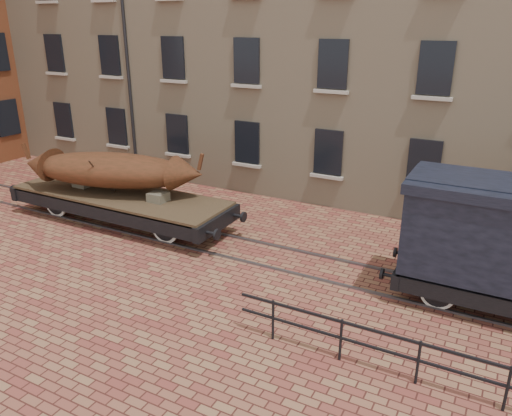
% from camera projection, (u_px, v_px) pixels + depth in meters
% --- Properties ---
extents(ground, '(90.00, 90.00, 0.00)m').
position_uv_depth(ground, '(241.00, 250.00, 15.90)').
color(ground, brown).
extents(warehouse_cream, '(40.00, 10.19, 14.00)m').
position_uv_depth(warehouse_cream, '(423.00, 17.00, 20.38)').
color(warehouse_cream, tan).
rests_on(warehouse_cream, ground).
extents(rail_track, '(30.00, 1.52, 0.06)m').
position_uv_depth(rail_track, '(241.00, 249.00, 15.89)').
color(rail_track, '#59595E').
rests_on(rail_track, ground).
extents(flatcar_wagon, '(9.28, 2.52, 1.40)m').
position_uv_depth(flatcar_wagon, '(120.00, 199.00, 17.77)').
color(flatcar_wagon, brown).
rests_on(flatcar_wagon, ground).
extents(iron_boat, '(6.79, 3.39, 1.63)m').
position_uv_depth(iron_boat, '(111.00, 170.00, 17.51)').
color(iron_boat, '#542715').
rests_on(iron_boat, flatcar_wagon).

